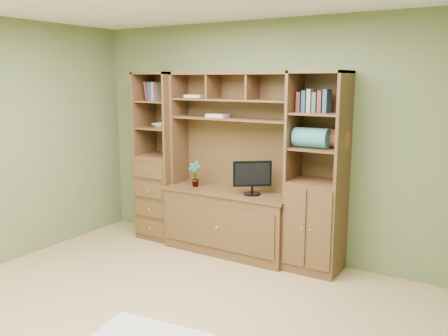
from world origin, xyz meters
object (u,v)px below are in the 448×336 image
Objects in this scene: right_tower at (317,174)px; monitor at (252,172)px; center_hutch at (228,165)px; left_tower at (160,157)px.

right_tower is 4.00× the size of monitor.
monitor is (0.32, -0.03, -0.04)m from center_hutch.
right_tower is at bearing -30.38° from monitor.
left_tower reaches higher than monitor.
center_hutch is 0.33m from monitor.
left_tower is at bearing 177.71° from center_hutch.
right_tower is 0.71m from monitor.
center_hutch and left_tower have the same top height.
center_hutch is 4.00× the size of monitor.
center_hutch is 1.03m from right_tower.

